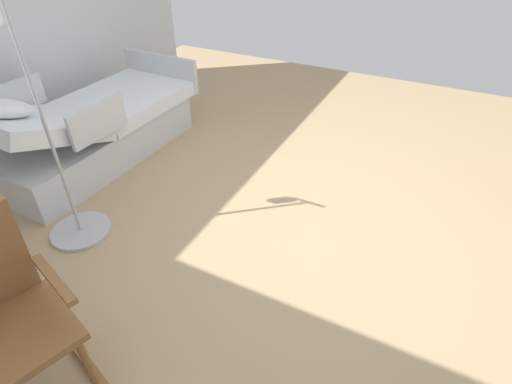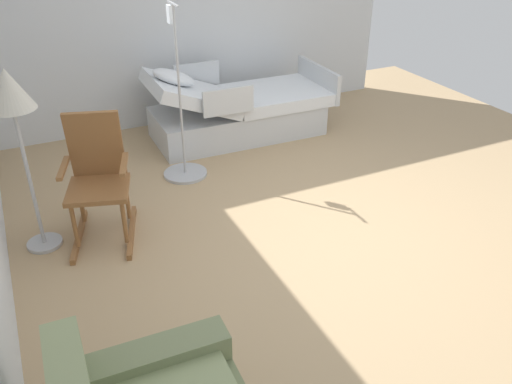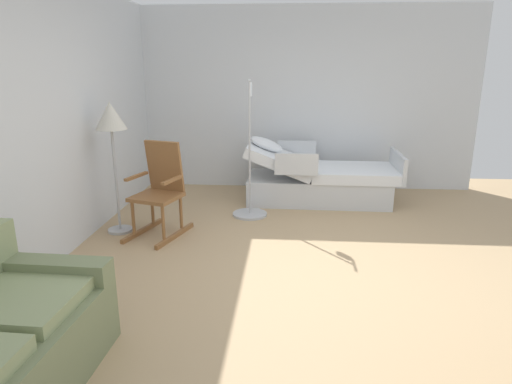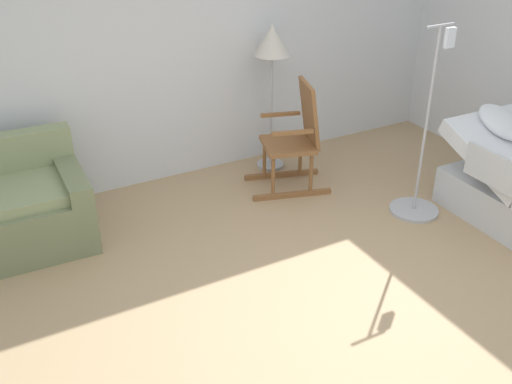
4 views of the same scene
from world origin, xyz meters
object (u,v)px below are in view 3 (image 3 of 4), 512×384
at_px(rocking_chair, 160,191).
at_px(iv_pole, 250,196).
at_px(floor_lamp, 111,125).
at_px(hospital_bed, 318,180).

distance_m(rocking_chair, iv_pole, 1.21).
height_order(rocking_chair, iv_pole, iv_pole).
bearing_deg(iv_pole, floor_lamp, 115.37).
xyz_separation_m(rocking_chair, floor_lamp, (0.02, 0.50, 0.72)).
relative_size(rocking_chair, iv_pole, 0.62).
xyz_separation_m(rocking_chair, iv_pole, (0.70, -0.95, -0.25)).
bearing_deg(rocking_chair, iv_pole, -53.41).
bearing_deg(floor_lamp, iv_pole, -64.63).
relative_size(hospital_bed, floor_lamp, 1.44).
distance_m(floor_lamp, iv_pole, 1.88).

